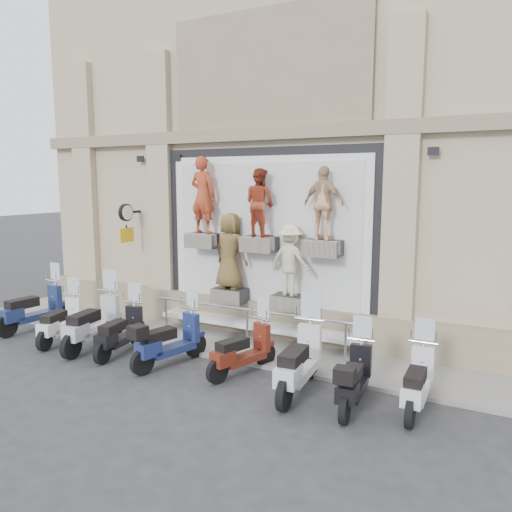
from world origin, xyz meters
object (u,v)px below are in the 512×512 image
object	(u,v)px
clock_sign_bracket	(127,218)
scooter_d	(120,322)
guard_rail	(247,328)
scooter_h	(354,366)
scooter_b	(61,312)
scooter_e	(170,329)
scooter_c	(93,312)
scooter_i	(418,369)
scooter_g	(299,348)
scooter_a	(33,299)
scooter_f	(242,339)

from	to	relation	value
clock_sign_bracket	scooter_d	bearing A→B (deg)	-52.32
guard_rail	scooter_h	world-z (taller)	scooter_h
scooter_b	scooter_d	world-z (taller)	scooter_d
guard_rail	scooter_e	size ratio (longest dim) A/B	2.67
scooter_c	scooter_i	bearing A→B (deg)	-6.51
scooter_e	scooter_h	bearing A→B (deg)	12.56
guard_rail	scooter_g	distance (m)	2.65
guard_rail	scooter_a	world-z (taller)	scooter_a
scooter_g	scooter_i	xyz separation A→B (m)	(2.00, 0.27, -0.13)
scooter_g	scooter_h	distance (m)	1.05
scooter_c	scooter_h	world-z (taller)	scooter_c
scooter_e	scooter_d	bearing A→B (deg)	-168.49
scooter_a	scooter_f	bearing A→B (deg)	5.68
scooter_a	scooter_b	distance (m)	1.42
scooter_f	scooter_b	bearing A→B (deg)	-159.06
scooter_f	scooter_i	distance (m)	3.32
scooter_f	scooter_i	size ratio (longest dim) A/B	1.00
scooter_e	scooter_h	distance (m)	3.90
clock_sign_bracket	scooter_e	size ratio (longest dim) A/B	0.54
scooter_g	scooter_i	bearing A→B (deg)	2.88
scooter_c	scooter_g	size ratio (longest dim) A/B	1.00
scooter_b	scooter_c	world-z (taller)	scooter_c
guard_rail	scooter_g	xyz separation A→B (m)	(1.99, -1.71, 0.38)
scooter_i	scooter_b	bearing A→B (deg)	-179.93
scooter_d	scooter_g	world-z (taller)	scooter_g
scooter_i	clock_sign_bracket	bearing A→B (deg)	164.84
scooter_b	scooter_e	size ratio (longest dim) A/B	0.94
scooter_e	scooter_g	xyz separation A→B (m)	(2.87, -0.01, 0.07)
scooter_b	scooter_i	bearing A→B (deg)	-13.67
scooter_e	scooter_g	size ratio (longest dim) A/B	0.91
clock_sign_bracket	scooter_i	xyz separation A→B (m)	(7.89, -1.91, -2.08)
guard_rail	scooter_d	size ratio (longest dim) A/B	2.81
scooter_f	scooter_d	bearing A→B (deg)	-157.85
clock_sign_bracket	scooter_f	size ratio (longest dim) A/B	0.58
scooter_e	scooter_f	world-z (taller)	scooter_e
scooter_e	scooter_h	size ratio (longest dim) A/B	1.08
guard_rail	scooter_a	xyz separation A→B (m)	(-5.46, -1.33, 0.36)
guard_rail	scooter_i	world-z (taller)	scooter_i
scooter_a	scooter_i	world-z (taller)	scooter_a
scooter_a	scooter_e	xyz separation A→B (m)	(4.58, -0.37, -0.06)
scooter_f	scooter_i	bearing A→B (deg)	17.55
scooter_e	scooter_i	xyz separation A→B (m)	(4.87, 0.25, -0.05)
scooter_c	scooter_g	distance (m)	5.08
guard_rail	scooter_h	bearing A→B (deg)	-30.71
scooter_a	scooter_h	world-z (taller)	scooter_a
clock_sign_bracket	scooter_h	world-z (taller)	clock_sign_bracket
scooter_g	scooter_h	bearing A→B (deg)	-9.48
scooter_a	scooter_c	size ratio (longest dim) A/B	0.98
scooter_a	scooter_g	xyz separation A→B (m)	(7.45, -0.38, 0.02)
scooter_g	scooter_i	size ratio (longest dim) A/B	1.18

